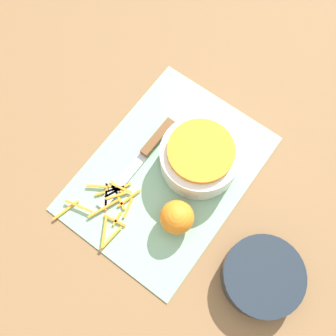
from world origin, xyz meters
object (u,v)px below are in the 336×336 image
knife (150,147)px  orange_left (177,217)px  bowl_speckled (200,157)px  bowl_dark (262,276)px

knife → orange_left: orange_left is taller
bowl_speckled → orange_left: bowl_speckled is taller
bowl_speckled → knife: bowl_speckled is taller
bowl_dark → knife: bowl_dark is taller
orange_left → bowl_speckled: bearing=-164.5°
bowl_speckled → bowl_dark: 0.28m
bowl_dark → bowl_speckled: bearing=-117.6°
bowl_speckled → orange_left: 0.14m
bowl_speckled → orange_left: bearing=15.5°
bowl_speckled → bowl_dark: bowl_speckled is taller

